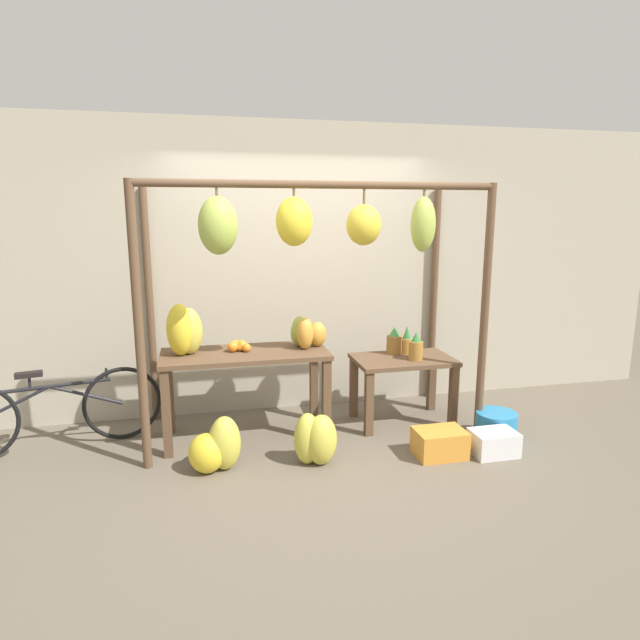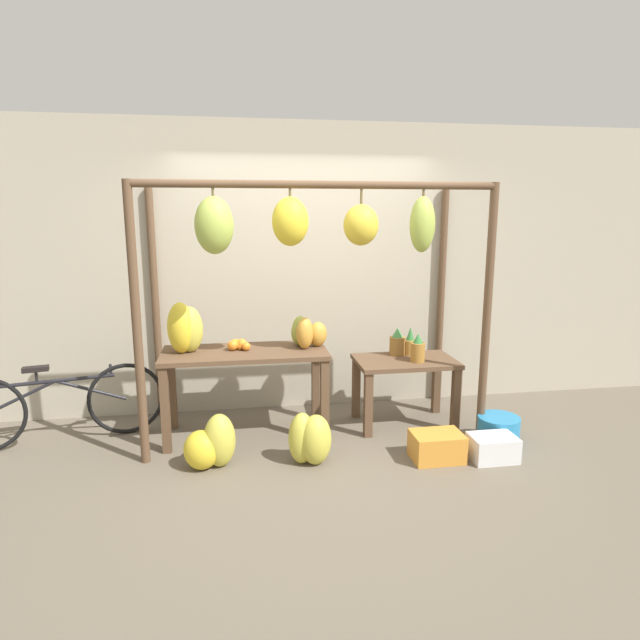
{
  "view_description": "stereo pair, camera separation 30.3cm",
  "coord_description": "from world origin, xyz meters",
  "px_view_note": "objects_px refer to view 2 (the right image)",
  "views": [
    {
      "loc": [
        -0.97,
        -3.82,
        1.95
      ],
      "look_at": [
        0.06,
        0.65,
        1.02
      ],
      "focal_mm": 30.0,
      "sensor_mm": 36.0,
      "label": 1
    },
    {
      "loc": [
        -0.67,
        -3.88,
        1.95
      ],
      "look_at": [
        0.06,
        0.65,
        1.02
      ],
      "focal_mm": 30.0,
      "sensor_mm": 36.0,
      "label": 2
    }
  ],
  "objects_px": {
    "orange_pile": "(239,345)",
    "banana_pile_on_table": "(185,329)",
    "blue_bucket": "(498,430)",
    "banana_pile_ground_left": "(211,445)",
    "fruit_crate_purple": "(493,448)",
    "pineapple_cluster": "(407,345)",
    "papaya_pile": "(305,333)",
    "parked_bicycle": "(57,405)",
    "fruit_crate_white": "(437,446)",
    "banana_pile_ground_right": "(310,439)"
  },
  "relations": [
    {
      "from": "banana_pile_ground_right",
      "to": "fruit_crate_purple",
      "type": "relative_size",
      "value": 1.16
    },
    {
      "from": "orange_pile",
      "to": "blue_bucket",
      "type": "height_order",
      "value": "orange_pile"
    },
    {
      "from": "orange_pile",
      "to": "parked_bicycle",
      "type": "relative_size",
      "value": 0.12
    },
    {
      "from": "banana_pile_ground_right",
      "to": "fruit_crate_white",
      "type": "distance_m",
      "value": 1.02
    },
    {
      "from": "banana_pile_on_table",
      "to": "papaya_pile",
      "type": "xyz_separation_m",
      "value": [
        1.04,
        0.03,
        -0.08
      ]
    },
    {
      "from": "blue_bucket",
      "to": "fruit_crate_white",
      "type": "bearing_deg",
      "value": -160.9
    },
    {
      "from": "parked_bicycle",
      "to": "blue_bucket",
      "type": "bearing_deg",
      "value": -9.1
    },
    {
      "from": "orange_pile",
      "to": "fruit_crate_white",
      "type": "relative_size",
      "value": 0.53
    },
    {
      "from": "pineapple_cluster",
      "to": "fruit_crate_white",
      "type": "height_order",
      "value": "pineapple_cluster"
    },
    {
      "from": "banana_pile_ground_left",
      "to": "blue_bucket",
      "type": "height_order",
      "value": "banana_pile_ground_left"
    },
    {
      "from": "fruit_crate_white",
      "to": "parked_bicycle",
      "type": "distance_m",
      "value": 3.2
    },
    {
      "from": "pineapple_cluster",
      "to": "banana_pile_ground_left",
      "type": "bearing_deg",
      "value": -158.87
    },
    {
      "from": "fruit_crate_white",
      "to": "fruit_crate_purple",
      "type": "distance_m",
      "value": 0.45
    },
    {
      "from": "orange_pile",
      "to": "blue_bucket",
      "type": "xyz_separation_m",
      "value": [
        2.18,
        -0.56,
        -0.7
      ]
    },
    {
      "from": "banana_pile_ground_left",
      "to": "fruit_crate_purple",
      "type": "distance_m",
      "value": 2.24
    },
    {
      "from": "blue_bucket",
      "to": "fruit_crate_purple",
      "type": "distance_m",
      "value": 0.36
    },
    {
      "from": "banana_pile_on_table",
      "to": "banana_pile_ground_right",
      "type": "relative_size",
      "value": 1.04
    },
    {
      "from": "banana_pile_on_table",
      "to": "fruit_crate_purple",
      "type": "distance_m",
      "value": 2.72
    },
    {
      "from": "pineapple_cluster",
      "to": "blue_bucket",
      "type": "bearing_deg",
      "value": -44.05
    },
    {
      "from": "banana_pile_ground_left",
      "to": "fruit_crate_purple",
      "type": "xyz_separation_m",
      "value": [
        2.22,
        -0.22,
        -0.09
      ]
    },
    {
      "from": "banana_pile_ground_left",
      "to": "fruit_crate_purple",
      "type": "relative_size",
      "value": 1.28
    },
    {
      "from": "orange_pile",
      "to": "banana_pile_on_table",
      "type": "bearing_deg",
      "value": -176.47
    },
    {
      "from": "pineapple_cluster",
      "to": "banana_pile_ground_left",
      "type": "relative_size",
      "value": 0.85
    },
    {
      "from": "banana_pile_on_table",
      "to": "pineapple_cluster",
      "type": "xyz_separation_m",
      "value": [
        2.0,
        0.08,
        -0.25
      ]
    },
    {
      "from": "banana_pile_ground_right",
      "to": "pineapple_cluster",
      "type": "bearing_deg",
      "value": 36.23
    },
    {
      "from": "fruit_crate_white",
      "to": "banana_pile_ground_left",
      "type": "bearing_deg",
      "value": 175.24
    },
    {
      "from": "fruit_crate_purple",
      "to": "banana_pile_ground_left",
      "type": "bearing_deg",
      "value": 174.28
    },
    {
      "from": "pineapple_cluster",
      "to": "papaya_pile",
      "type": "relative_size",
      "value": 1.07
    },
    {
      "from": "banana_pile_on_table",
      "to": "fruit_crate_white",
      "type": "xyz_separation_m",
      "value": [
        1.99,
        -0.76,
        -0.87
      ]
    },
    {
      "from": "fruit_crate_white",
      "to": "papaya_pile",
      "type": "bearing_deg",
      "value": 140.27
    },
    {
      "from": "orange_pile",
      "to": "blue_bucket",
      "type": "bearing_deg",
      "value": -14.49
    },
    {
      "from": "pineapple_cluster",
      "to": "banana_pile_ground_right",
      "type": "distance_m",
      "value": 1.37
    },
    {
      "from": "banana_pile_on_table",
      "to": "fruit_crate_purple",
      "type": "height_order",
      "value": "banana_pile_on_table"
    },
    {
      "from": "pineapple_cluster",
      "to": "fruit_crate_white",
      "type": "distance_m",
      "value": 1.05
    },
    {
      "from": "banana_pile_on_table",
      "to": "papaya_pile",
      "type": "relative_size",
      "value": 1.19
    },
    {
      "from": "banana_pile_ground_left",
      "to": "parked_bicycle",
      "type": "distance_m",
      "value": 1.48
    },
    {
      "from": "pineapple_cluster",
      "to": "blue_bucket",
      "type": "distance_m",
      "value": 1.08
    },
    {
      "from": "papaya_pile",
      "to": "fruit_crate_purple",
      "type": "xyz_separation_m",
      "value": [
        1.4,
        -0.87,
        -0.8
      ]
    },
    {
      "from": "banana_pile_ground_left",
      "to": "banana_pile_ground_right",
      "type": "height_order",
      "value": "banana_pile_ground_left"
    },
    {
      "from": "banana_pile_ground_right",
      "to": "papaya_pile",
      "type": "relative_size",
      "value": 1.14
    },
    {
      "from": "banana_pile_ground_right",
      "to": "fruit_crate_white",
      "type": "xyz_separation_m",
      "value": [
        1.02,
        -0.09,
        -0.1
      ]
    },
    {
      "from": "blue_bucket",
      "to": "banana_pile_ground_left",
      "type": "bearing_deg",
      "value": -178.25
    },
    {
      "from": "banana_pile_ground_right",
      "to": "parked_bicycle",
      "type": "xyz_separation_m",
      "value": [
        -2.07,
        0.73,
        0.14
      ]
    },
    {
      "from": "banana_pile_on_table",
      "to": "banana_pile_ground_right",
      "type": "distance_m",
      "value": 1.41
    },
    {
      "from": "pineapple_cluster",
      "to": "fruit_crate_white",
      "type": "xyz_separation_m",
      "value": [
        -0.01,
        -0.84,
        -0.63
      ]
    },
    {
      "from": "banana_pile_ground_right",
      "to": "banana_pile_ground_left",
      "type": "bearing_deg",
      "value": 175.61
    },
    {
      "from": "orange_pile",
      "to": "papaya_pile",
      "type": "relative_size",
      "value": 0.58
    },
    {
      "from": "fruit_crate_white",
      "to": "pineapple_cluster",
      "type": "bearing_deg",
      "value": 89.65
    },
    {
      "from": "orange_pile",
      "to": "pineapple_cluster",
      "type": "bearing_deg",
      "value": 1.98
    },
    {
      "from": "papaya_pile",
      "to": "fruit_crate_white",
      "type": "bearing_deg",
      "value": -39.73
    }
  ]
}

